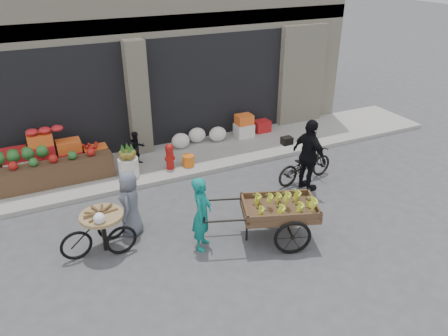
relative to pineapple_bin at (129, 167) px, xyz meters
name	(u,v)px	position (x,y,z in m)	size (l,w,h in m)	color
ground	(213,249)	(0.75, -3.60, -0.37)	(80.00, 80.00, 0.00)	#424244
sidewalk	(152,165)	(0.75, 0.50, -0.31)	(18.00, 2.20, 0.12)	gray
building	(107,20)	(0.75, 4.43, 3.00)	(14.00, 6.45, 7.00)	beige
fruit_display	(52,157)	(-1.73, 0.78, 0.30)	(3.10, 1.12, 1.24)	#AF181A
pineapple_bin	(129,167)	(0.00, 0.00, 0.00)	(0.52, 0.52, 0.50)	silver
fire_hydrant	(170,155)	(1.10, -0.05, 0.13)	(0.22, 0.22, 0.71)	#A5140F
orange_bucket	(188,161)	(1.60, -0.10, -0.10)	(0.32, 0.32, 0.30)	orange
right_bay_goods	(228,130)	(3.36, 1.10, 0.04)	(3.35, 0.60, 0.70)	silver
seated_person	(137,148)	(0.40, 0.60, 0.21)	(0.45, 0.35, 0.93)	black
banana_cart	(277,207)	(2.07, -3.81, 0.40)	(2.70, 1.76, 1.05)	brown
vendor_woman	(202,213)	(0.61, -3.41, 0.41)	(0.57, 0.37, 1.56)	#0F7A6F
tricycle_cart	(103,226)	(-1.19, -2.68, 0.20)	(1.45, 0.92, 0.95)	#9E7F51
vendor_grey	(130,203)	(-0.53, -2.31, 0.34)	(0.70, 0.45, 1.43)	slate
bicycle	(305,165)	(4.07, -1.96, 0.08)	(0.60, 1.72, 0.90)	black
cyclist	(309,156)	(3.87, -2.36, 0.55)	(1.07, 0.45, 1.83)	black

